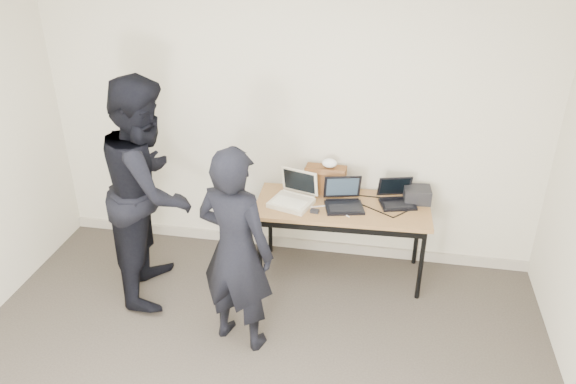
% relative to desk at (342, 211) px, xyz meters
% --- Properties ---
extents(room, '(4.60, 4.60, 2.80)m').
position_rel_desk_xyz_m(room, '(-0.53, -1.88, 0.69)').
color(room, '#3D362E').
rests_on(room, ground).
extents(desk, '(1.52, 0.71, 0.72)m').
position_rel_desk_xyz_m(desk, '(0.00, 0.00, 0.00)').
color(desk, olive).
rests_on(desk, ground).
extents(laptop_beige, '(0.42, 0.42, 0.28)m').
position_rel_desk_xyz_m(laptop_beige, '(-0.43, -0.03, 0.11)').
color(laptop_beige, beige).
rests_on(laptop_beige, desk).
extents(laptop_center, '(0.38, 0.38, 0.25)m').
position_rel_desk_xyz_m(laptop_center, '(0.01, -0.00, 0.12)').
color(laptop_center, black).
rests_on(laptop_center, desk).
extents(laptop_right, '(0.36, 0.35, 0.22)m').
position_rel_desk_xyz_m(laptop_right, '(0.45, 0.13, 0.11)').
color(laptop_right, black).
rests_on(laptop_right, desk).
extents(leather_satchel, '(0.37, 0.19, 0.25)m').
position_rel_desk_xyz_m(leather_satchel, '(-0.18, 0.23, 0.19)').
color(leather_satchel, brown).
rests_on(leather_satchel, desk).
extents(tissue, '(0.14, 0.11, 0.08)m').
position_rel_desk_xyz_m(tissue, '(-0.15, 0.23, 0.34)').
color(tissue, white).
rests_on(tissue, leather_satchel).
extents(equipment_box, '(0.24, 0.21, 0.13)m').
position_rel_desk_xyz_m(equipment_box, '(0.63, 0.19, 0.12)').
color(equipment_box, black).
rests_on(equipment_box, desk).
extents(power_brick, '(0.08, 0.05, 0.03)m').
position_rel_desk_xyz_m(power_brick, '(-0.22, -0.17, 0.07)').
color(power_brick, black).
rests_on(power_brick, desk).
extents(cables, '(1.15, 0.41, 0.01)m').
position_rel_desk_xyz_m(cables, '(0.04, -0.01, 0.06)').
color(cables, silver).
rests_on(cables, desk).
extents(person_typist, '(0.68, 0.54, 1.63)m').
position_rel_desk_xyz_m(person_typist, '(-0.68, -0.99, 0.16)').
color(person_typist, black).
rests_on(person_typist, ground).
extents(person_observer, '(0.88, 1.05, 1.92)m').
position_rel_desk_xyz_m(person_observer, '(-1.56, -0.45, 0.30)').
color(person_observer, black).
rests_on(person_observer, ground).
extents(baseboard, '(4.50, 0.03, 0.10)m').
position_rel_desk_xyz_m(baseboard, '(-0.53, 0.36, -0.61)').
color(baseboard, '#A89D8B').
rests_on(baseboard, ground).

